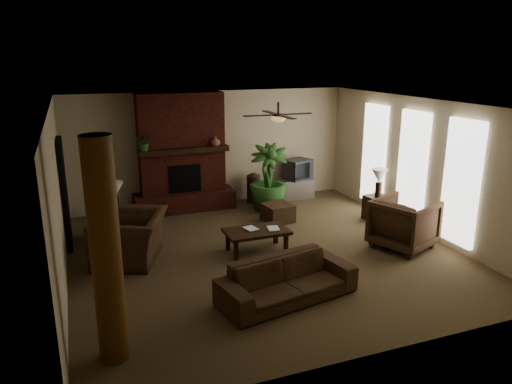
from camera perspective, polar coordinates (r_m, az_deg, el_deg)
name	(u,v)px	position (r m, az deg, el deg)	size (l,w,h in m)	color
room_shell	(264,182)	(8.83, 0.92, 1.21)	(7.00, 7.00, 7.00)	brown
fireplace	(182,163)	(11.67, -8.65, 3.43)	(2.40, 0.70, 2.80)	#551F16
windows	(412,167)	(10.74, 17.90, 2.81)	(0.08, 3.65, 2.35)	white
log_column	(106,253)	(5.97, -17.26, -6.91)	(0.36, 0.36, 2.80)	brown
doorway	(64,193)	(10.08, -21.62, -0.14)	(0.10, 1.00, 2.10)	black
ceiling_fan	(278,117)	(9.04, 2.63, 8.83)	(1.35, 1.35, 0.37)	black
sofa	(287,274)	(7.50, 3.71, -9.56)	(2.16, 0.63, 0.84)	#422D1C
armchair_left	(130,230)	(9.06, -14.65, -4.35)	(1.34, 0.87, 1.17)	#422D1C
armchair_right	(404,221)	(9.79, 17.05, -3.31)	(1.04, 0.98, 1.07)	#422D1C
coffee_table	(257,233)	(9.23, 0.08, -4.82)	(1.20, 0.70, 0.43)	black
ottoman	(278,213)	(10.93, 2.58, -2.45)	(0.60, 0.60, 0.40)	#422D1C
tv_stand	(296,188)	(12.77, 4.75, 0.46)	(0.85, 0.50, 0.50)	#B8B8BA
tv	(298,169)	(12.64, 4.94, 2.68)	(0.78, 0.71, 0.52)	#363638
floor_vase	(253,186)	(12.26, -0.30, 0.74)	(0.34, 0.34, 0.77)	#30251B
floor_plant	(268,192)	(11.64, 1.44, -0.01)	(0.90, 1.60, 0.90)	#2E5B24
side_table_left	(119,227)	(10.21, -15.85, -3.97)	(0.50, 0.50, 0.55)	black
lamp_left	(115,192)	(10.05, -16.28, 0.03)	(0.43, 0.43, 0.65)	black
side_table_right	(377,208)	(11.36, 14.10, -1.83)	(0.50, 0.50, 0.55)	black
lamp_right	(379,178)	(11.09, 14.30, 1.64)	(0.36, 0.36, 0.65)	black
mantel_plant	(144,144)	(11.12, -13.03, 5.57)	(0.38, 0.42, 0.33)	#2E5B24
mantel_vase	(216,141)	(11.47, -4.79, 5.96)	(0.22, 0.23, 0.22)	#92543A
book_a	(246,223)	(9.14, -1.21, -3.69)	(0.22, 0.03, 0.29)	#999999
book_b	(268,222)	(9.20, 1.40, -3.57)	(0.21, 0.02, 0.29)	#999999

